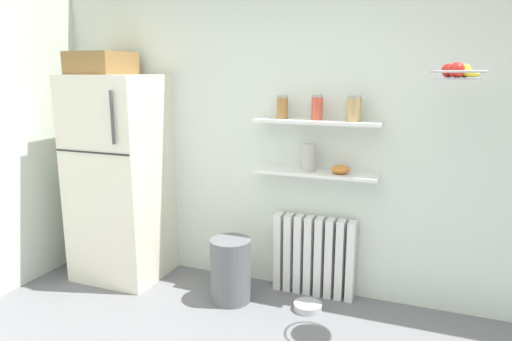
{
  "coord_description": "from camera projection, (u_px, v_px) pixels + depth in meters",
  "views": [
    {
      "loc": [
        0.93,
        -1.47,
        1.76
      ],
      "look_at": [
        -0.27,
        1.6,
        1.05
      ],
      "focal_mm": 32.58,
      "sensor_mm": 36.0,
      "label": 1
    }
  ],
  "objects": [
    {
      "name": "refrigerator",
      "position": [
        119.0,
        174.0,
        3.93
      ],
      "size": [
        0.71,
        0.66,
        1.91
      ],
      "color": "silver",
      "rests_on": "ground_plane"
    },
    {
      "name": "back_wall",
      "position": [
        309.0,
        131.0,
        3.63
      ],
      "size": [
        7.04,
        0.1,
        2.6
      ],
      "primitive_type": "cube",
      "color": "silver",
      "rests_on": "ground_plane"
    },
    {
      "name": "wall_shelf_lower",
      "position": [
        315.0,
        173.0,
        3.51
      ],
      "size": [
        0.95,
        0.22,
        0.02
      ],
      "primitive_type": "cube",
      "color": "white"
    },
    {
      "name": "hanging_fruit_basket",
      "position": [
        458.0,
        72.0,
        2.72
      ],
      "size": [
        0.32,
        0.32,
        0.1
      ],
      "color": "#B2B2B7"
    },
    {
      "name": "shelf_bowl",
      "position": [
        341.0,
        169.0,
        3.44
      ],
      "size": [
        0.14,
        0.14,
        0.06
      ],
      "primitive_type": "ellipsoid",
      "color": "orange",
      "rests_on": "wall_shelf_lower"
    },
    {
      "name": "trash_bin",
      "position": [
        231.0,
        270.0,
        3.59
      ],
      "size": [
        0.31,
        0.31,
        0.5
      ],
      "primitive_type": "cylinder",
      "color": "slate",
      "rests_on": "ground_plane"
    },
    {
      "name": "storage_jar_0",
      "position": [
        282.0,
        107.0,
        3.51
      ],
      "size": [
        0.09,
        0.09,
        0.17
      ],
      "color": "olive",
      "rests_on": "wall_shelf_upper"
    },
    {
      "name": "storage_jar_2",
      "position": [
        354.0,
        109.0,
        3.31
      ],
      "size": [
        0.11,
        0.11,
        0.19
      ],
      "color": "tan",
      "rests_on": "wall_shelf_upper"
    },
    {
      "name": "pet_food_bowl",
      "position": [
        308.0,
        306.0,
        3.49
      ],
      "size": [
        0.21,
        0.21,
        0.05
      ],
      "primitive_type": "cylinder",
      "color": "#B7B7BC",
      "rests_on": "ground_plane"
    },
    {
      "name": "wall_shelf_upper",
      "position": [
        317.0,
        122.0,
        3.43
      ],
      "size": [
        0.95,
        0.22,
        0.02
      ],
      "primitive_type": "cube",
      "color": "white"
    },
    {
      "name": "radiator",
      "position": [
        314.0,
        256.0,
        3.68
      ],
      "size": [
        0.64,
        0.12,
        0.64
      ],
      "color": "white",
      "rests_on": "ground_plane"
    },
    {
      "name": "storage_jar_1",
      "position": [
        317.0,
        108.0,
        3.41
      ],
      "size": [
        0.08,
        0.08,
        0.19
      ],
      "color": "#C64C38",
      "rests_on": "wall_shelf_upper"
    },
    {
      "name": "vase",
      "position": [
        309.0,
        158.0,
        3.51
      ],
      "size": [
        0.11,
        0.11,
        0.21
      ],
      "primitive_type": "cylinder",
      "color": "#B2ADA8",
      "rests_on": "wall_shelf_lower"
    }
  ]
}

